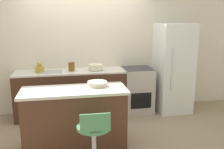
# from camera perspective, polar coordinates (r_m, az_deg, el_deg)

# --- Properties ---
(ground_plane) EXTENTS (14.00, 14.00, 0.00)m
(ground_plane) POSITION_cam_1_polar(r_m,az_deg,el_deg) (4.96, -5.31, -10.32)
(ground_plane) COLOR #998466
(wall_back) EXTENTS (8.00, 0.06, 2.60)m
(wall_back) POSITION_cam_1_polar(r_m,az_deg,el_deg) (5.23, -6.28, 5.69)
(wall_back) COLOR beige
(wall_back) RESTS_ON ground_plane
(back_counter) EXTENTS (2.14, 0.59, 0.93)m
(back_counter) POSITION_cam_1_polar(r_m,az_deg,el_deg) (5.08, -9.38, -4.31)
(back_counter) COLOR #4C2D1E
(back_counter) RESTS_ON ground_plane
(kitchen_island) EXTENTS (1.56, 0.62, 0.93)m
(kitchen_island) POSITION_cam_1_polar(r_m,az_deg,el_deg) (3.87, -8.45, -9.91)
(kitchen_island) COLOR #4C2D1E
(kitchen_island) RESTS_ON ground_plane
(oven_range) EXTENTS (0.60, 0.60, 0.93)m
(oven_range) POSITION_cam_1_polar(r_m,az_deg,el_deg) (5.28, 5.77, -3.49)
(oven_range) COLOR #B7B2A8
(oven_range) RESTS_ON ground_plane
(refrigerator) EXTENTS (0.68, 0.73, 1.84)m
(refrigerator) POSITION_cam_1_polar(r_m,az_deg,el_deg) (5.37, 13.76, 1.46)
(refrigerator) COLOR silver
(refrigerator) RESTS_ON ground_plane
(stool_chair) EXTENTS (0.43, 0.43, 0.85)m
(stool_chair) POSITION_cam_1_polar(r_m,az_deg,el_deg) (3.31, -4.11, -14.61)
(stool_chair) COLOR #B7B7BC
(stool_chair) RESTS_ON ground_plane
(kettle) EXTENTS (0.17, 0.17, 0.19)m
(kettle) POSITION_cam_1_polar(r_m,az_deg,el_deg) (4.97, -16.20, 1.44)
(kettle) COLOR #B29333
(kettle) RESTS_ON back_counter
(mixing_bowl) EXTENTS (0.30, 0.30, 0.11)m
(mixing_bowl) POSITION_cam_1_polar(r_m,az_deg,el_deg) (4.99, -3.71, 1.73)
(mixing_bowl) COLOR beige
(mixing_bowl) RESTS_ON back_counter
(canister_jar) EXTENTS (0.13, 0.13, 0.16)m
(canister_jar) POSITION_cam_1_polar(r_m,az_deg,el_deg) (4.95, -9.22, 1.81)
(canister_jar) COLOR brown
(canister_jar) RESTS_ON back_counter
(fruit_bowl) EXTENTS (0.30, 0.30, 0.07)m
(fruit_bowl) POSITION_cam_1_polar(r_m,az_deg,el_deg) (3.85, -3.37, -2.11)
(fruit_bowl) COLOR beige
(fruit_bowl) RESTS_ON kitchen_island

